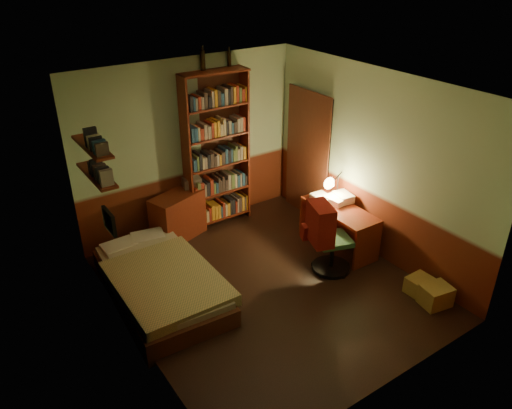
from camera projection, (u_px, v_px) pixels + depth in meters
floor at (267, 287)px, 6.49m from camera, size 3.50×4.00×0.02m
ceiling at (269, 88)px, 5.27m from camera, size 3.50×4.00×0.02m
wall_back at (189, 147)px, 7.35m from camera, size 3.50×0.02×2.60m
wall_left at (126, 243)px, 5.00m from camera, size 0.02×4.00×2.60m
wall_right at (373, 164)px, 6.76m from camera, size 0.02×4.00×2.60m
wall_front at (400, 283)px, 4.42m from camera, size 3.50×0.02×2.60m
doorway at (309, 156)px, 7.83m from camera, size 0.06×0.90×2.00m
door_trim at (307, 156)px, 7.81m from camera, size 0.02×0.98×2.08m
bed at (159, 273)px, 6.23m from camera, size 1.24×2.15×0.62m
dresser at (178, 216)px, 7.43m from camera, size 0.88×0.62×0.71m
mini_stereo at (192, 182)px, 7.48m from camera, size 0.30×0.25×0.14m
bookshelf at (216, 151)px, 7.47m from camera, size 1.04×0.38×2.39m
bottle_left at (203, 60)px, 6.88m from camera, size 0.07×0.07×0.27m
bottle_right at (229, 59)px, 7.10m from camera, size 0.07×0.07×0.21m
desk at (338, 228)px, 7.20m from camera, size 0.52×1.20×0.64m
paper_stack at (343, 197)px, 7.23m from camera, size 0.25×0.32×0.12m
desk_lamp at (338, 176)px, 7.20m from camera, size 0.21×0.21×0.67m
office_chair at (333, 236)px, 6.59m from camera, size 0.65×0.61×1.05m
red_jacket at (310, 181)px, 6.26m from camera, size 0.38×0.51×0.54m
wall_shelf_lower at (97, 175)px, 5.73m from camera, size 0.20×0.90×0.03m
wall_shelf_upper at (92, 147)px, 5.56m from camera, size 0.20×0.90×0.03m
framed_picture at (109, 221)px, 5.49m from camera, size 0.04×0.32×0.26m
cardboard_box_a at (436, 296)px, 6.11m from camera, size 0.40×0.34×0.26m
cardboard_box_b at (419, 285)px, 6.34m from camera, size 0.31×0.26×0.22m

